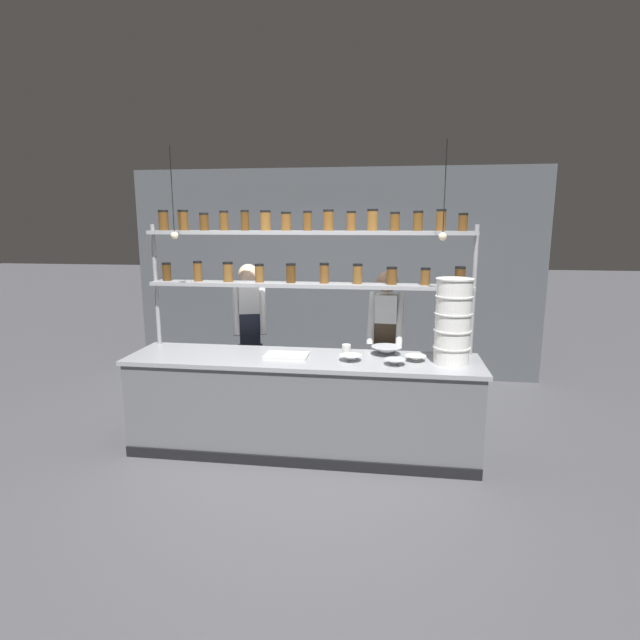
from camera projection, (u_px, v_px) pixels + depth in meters
ground_plane at (303, 449)px, 4.81m from camera, size 40.00×40.00×0.00m
back_wall at (333, 274)px, 6.97m from camera, size 5.68×0.12×2.88m
prep_counter at (303, 404)px, 4.72m from camera, size 3.28×0.76×0.92m
spice_shelf_unit at (307, 259)px, 4.78m from camera, size 3.16×0.28×2.27m
chef_left at (250, 330)px, 5.48m from camera, size 0.42×0.35×1.71m
chef_center at (386, 340)px, 5.11m from camera, size 0.38×0.31×1.67m
container_stack at (453, 321)px, 4.37m from camera, size 0.33×0.33×0.76m
cutting_board at (287, 355)px, 4.65m from camera, size 0.40×0.26×0.02m
prep_bowl_near_left at (351, 358)px, 4.51m from camera, size 0.21×0.21×0.06m
prep_bowl_center_front at (386, 351)px, 4.72m from camera, size 0.29×0.29×0.08m
prep_bowl_center_back at (395, 362)px, 4.38m from camera, size 0.19×0.19×0.05m
prep_bowl_near_right at (415, 358)px, 4.50m from camera, size 0.19×0.19×0.05m
serving_cup_front at (346, 350)px, 4.71m from camera, size 0.08×0.08×0.10m
pendant_light_row at (304, 230)px, 4.41m from camera, size 2.48×0.07×0.83m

